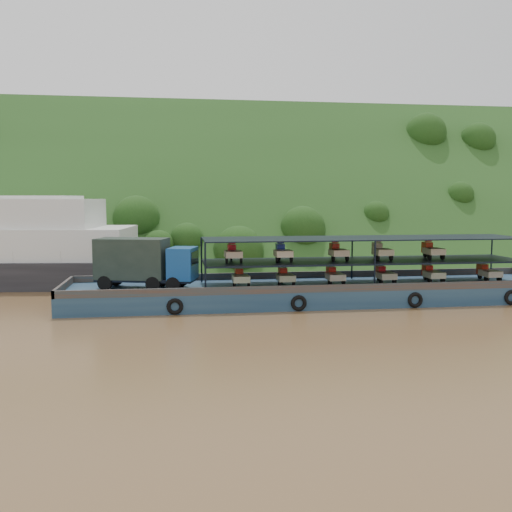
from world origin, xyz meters
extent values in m
plane|color=brown|center=(0.00, 0.00, 0.00)|extent=(160.00, 160.00, 0.00)
cube|color=#1E3C16|center=(0.00, 36.00, 0.00)|extent=(140.00, 39.60, 39.60)
cube|color=#162F4D|center=(2.13, 1.84, 0.60)|extent=(35.00, 7.00, 1.20)
cube|color=#592D19|center=(2.13, 5.24, 1.45)|extent=(35.00, 0.20, 0.50)
cube|color=#592D19|center=(2.13, -1.56, 1.45)|extent=(35.00, 0.20, 0.50)
cube|color=#592D19|center=(-15.27, 1.84, 1.45)|extent=(0.20, 7.00, 0.50)
torus|color=black|center=(-7.87, -1.71, 0.55)|extent=(1.06, 0.26, 1.06)
torus|color=black|center=(0.13, -1.71, 0.55)|extent=(1.06, 0.26, 1.06)
torus|color=black|center=(8.13, -1.71, 0.55)|extent=(1.06, 0.26, 1.06)
torus|color=black|center=(15.13, -1.71, 0.55)|extent=(1.06, 0.26, 1.06)
cylinder|color=black|center=(-12.50, 1.48, 1.69)|extent=(1.04, 0.59, 0.98)
cylinder|color=black|center=(-11.95, 3.47, 1.69)|extent=(1.04, 0.59, 0.98)
cylinder|color=black|center=(-9.28, 0.58, 1.69)|extent=(1.04, 0.59, 0.98)
cylinder|color=black|center=(-8.73, 2.57, 1.69)|extent=(1.04, 0.59, 0.98)
cylinder|color=black|center=(-7.96, 0.21, 1.69)|extent=(1.04, 0.59, 0.98)
cylinder|color=black|center=(-7.40, 2.20, 1.69)|extent=(1.04, 0.59, 0.98)
cube|color=black|center=(-9.76, 1.79, 1.84)|extent=(7.02, 3.87, 0.20)
cube|color=navy|center=(-7.30, 1.10, 2.97)|extent=(2.24, 2.72, 2.16)
cube|color=black|center=(-6.50, 0.88, 3.36)|extent=(0.58, 1.91, 0.88)
cube|color=black|center=(-10.71, 2.05, 3.26)|extent=(5.18, 3.54, 2.75)
cube|color=black|center=(5.63, 1.84, 2.86)|extent=(23.00, 5.00, 0.12)
cube|color=black|center=(5.63, 1.84, 4.50)|extent=(23.00, 5.00, 0.08)
cylinder|color=black|center=(-5.87, -0.66, 2.85)|extent=(0.12, 0.12, 3.30)
cylinder|color=black|center=(-5.87, 4.34, 2.85)|extent=(0.12, 0.12, 3.30)
cylinder|color=black|center=(5.63, -0.66, 2.85)|extent=(0.12, 0.12, 3.30)
cylinder|color=black|center=(5.63, 4.34, 2.85)|extent=(0.12, 0.12, 3.30)
cylinder|color=black|center=(17.13, 4.34, 2.85)|extent=(0.12, 0.12, 3.30)
cylinder|color=black|center=(-3.29, 2.89, 1.46)|extent=(0.12, 0.52, 0.52)
cylinder|color=black|center=(-3.79, 1.09, 1.46)|extent=(0.14, 0.52, 0.52)
cylinder|color=black|center=(-2.79, 1.09, 1.46)|extent=(0.14, 0.52, 0.52)
cube|color=beige|center=(-3.29, 1.44, 1.80)|extent=(1.15, 1.50, 0.44)
cube|color=#B7230C|center=(-3.29, 2.59, 1.98)|extent=(0.55, 0.80, 0.80)
cube|color=#B7230C|center=(-3.29, 2.39, 2.48)|extent=(0.50, 0.10, 0.10)
cylinder|color=black|center=(-0.11, 2.89, 1.46)|extent=(0.12, 0.52, 0.52)
cylinder|color=black|center=(-0.61, 1.09, 1.46)|extent=(0.14, 0.52, 0.52)
cylinder|color=black|center=(0.39, 1.09, 1.46)|extent=(0.14, 0.52, 0.52)
cube|color=#B9B383|center=(-0.11, 1.44, 1.80)|extent=(1.15, 1.50, 0.44)
cube|color=#B1170B|center=(-0.11, 2.59, 1.98)|extent=(0.55, 0.80, 0.80)
cube|color=#B1170B|center=(-0.11, 2.39, 2.48)|extent=(0.50, 0.10, 0.10)
cylinder|color=black|center=(3.48, 2.89, 1.46)|extent=(0.12, 0.52, 0.52)
cylinder|color=black|center=(2.98, 1.09, 1.46)|extent=(0.14, 0.52, 0.52)
cylinder|color=black|center=(3.98, 1.09, 1.46)|extent=(0.14, 0.52, 0.52)
cube|color=beige|center=(3.48, 1.44, 1.80)|extent=(1.15, 1.50, 0.44)
cube|color=red|center=(3.48, 2.59, 1.98)|extent=(0.55, 0.80, 0.80)
cube|color=red|center=(3.48, 2.39, 2.48)|extent=(0.50, 0.10, 0.10)
cylinder|color=black|center=(7.26, 2.89, 1.46)|extent=(0.12, 0.52, 0.52)
cylinder|color=black|center=(6.76, 1.09, 1.46)|extent=(0.14, 0.52, 0.52)
cylinder|color=black|center=(7.76, 1.09, 1.46)|extent=(0.14, 0.52, 0.52)
cube|color=tan|center=(7.26, 1.44, 1.80)|extent=(1.15, 1.50, 0.44)
cube|color=red|center=(7.26, 2.59, 1.98)|extent=(0.55, 0.80, 0.80)
cube|color=red|center=(7.26, 2.39, 2.48)|extent=(0.50, 0.10, 0.10)
cylinder|color=black|center=(10.95, 2.89, 1.46)|extent=(0.12, 0.52, 0.52)
cylinder|color=black|center=(10.45, 1.09, 1.46)|extent=(0.14, 0.52, 0.52)
cylinder|color=black|center=(11.45, 1.09, 1.46)|extent=(0.14, 0.52, 0.52)
cube|color=beige|center=(10.95, 1.44, 1.80)|extent=(1.15, 1.50, 0.44)
cube|color=red|center=(10.95, 2.59, 1.98)|extent=(0.55, 0.80, 0.80)
cube|color=red|center=(10.95, 2.39, 2.48)|extent=(0.50, 0.10, 0.10)
cylinder|color=black|center=(15.38, 2.89, 1.46)|extent=(0.12, 0.52, 0.52)
cylinder|color=black|center=(14.88, 1.09, 1.46)|extent=(0.14, 0.52, 0.52)
cylinder|color=black|center=(15.88, 1.09, 1.46)|extent=(0.14, 0.52, 0.52)
cube|color=beige|center=(15.38, 1.44, 1.80)|extent=(1.15, 1.50, 0.44)
cube|color=#AB1F0B|center=(15.38, 2.59, 1.98)|extent=(0.55, 0.80, 0.80)
cube|color=#AB1F0B|center=(15.38, 2.39, 2.48)|extent=(0.50, 0.10, 0.10)
cylinder|color=black|center=(-3.81, 2.89, 3.18)|extent=(0.12, 0.52, 0.52)
cylinder|color=black|center=(-4.31, 1.09, 3.18)|extent=(0.14, 0.52, 0.52)
cylinder|color=black|center=(-3.31, 1.09, 3.18)|extent=(0.14, 0.52, 0.52)
cube|color=#C4AB8A|center=(-3.81, 1.44, 3.52)|extent=(1.15, 1.50, 0.44)
cube|color=red|center=(-3.81, 2.59, 3.70)|extent=(0.55, 0.80, 0.80)
cube|color=red|center=(-3.81, 2.39, 4.20)|extent=(0.50, 0.10, 0.10)
cylinder|color=black|center=(-0.30, 2.89, 3.18)|extent=(0.12, 0.52, 0.52)
cylinder|color=black|center=(-0.80, 1.09, 3.18)|extent=(0.14, 0.52, 0.52)
cylinder|color=black|center=(0.20, 1.09, 3.18)|extent=(0.14, 0.52, 0.52)
cube|color=beige|center=(-0.30, 1.44, 3.52)|extent=(1.15, 1.50, 0.44)
cube|color=navy|center=(-0.30, 2.59, 3.70)|extent=(0.55, 0.80, 0.80)
cube|color=navy|center=(-0.30, 2.39, 4.20)|extent=(0.50, 0.10, 0.10)
cylinder|color=black|center=(3.72, 2.89, 3.18)|extent=(0.12, 0.52, 0.52)
cylinder|color=black|center=(3.22, 1.09, 3.18)|extent=(0.14, 0.52, 0.52)
cylinder|color=black|center=(4.22, 1.09, 3.18)|extent=(0.14, 0.52, 0.52)
cube|color=tan|center=(3.72, 1.44, 3.52)|extent=(1.15, 1.50, 0.44)
cube|color=#AA190B|center=(3.72, 2.59, 3.70)|extent=(0.55, 0.80, 0.80)
cube|color=#AA190B|center=(3.72, 2.39, 4.20)|extent=(0.50, 0.10, 0.10)
cylinder|color=black|center=(6.97, 2.89, 3.18)|extent=(0.12, 0.52, 0.52)
cylinder|color=black|center=(6.47, 1.09, 3.18)|extent=(0.14, 0.52, 0.52)
cylinder|color=black|center=(7.47, 1.09, 3.18)|extent=(0.14, 0.52, 0.52)
cube|color=tan|center=(6.97, 1.44, 3.52)|extent=(1.15, 1.50, 0.44)
cube|color=#C4B18B|center=(6.97, 2.59, 3.70)|extent=(0.55, 0.80, 0.80)
cube|color=#C4B18B|center=(6.97, 2.39, 4.20)|extent=(0.50, 0.10, 0.10)
cylinder|color=black|center=(10.87, 2.89, 3.18)|extent=(0.12, 0.52, 0.52)
cylinder|color=black|center=(10.37, 1.09, 3.18)|extent=(0.14, 0.52, 0.52)
cylinder|color=black|center=(11.37, 1.09, 3.18)|extent=(0.14, 0.52, 0.52)
cube|color=tan|center=(10.87, 1.44, 3.52)|extent=(1.15, 1.50, 0.44)
cube|color=red|center=(10.87, 2.59, 3.70)|extent=(0.55, 0.80, 0.80)
cube|color=red|center=(10.87, 2.39, 4.20)|extent=(0.50, 0.10, 0.10)
camera|label=1|loc=(-7.91, -37.53, 7.38)|focal=40.00mm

